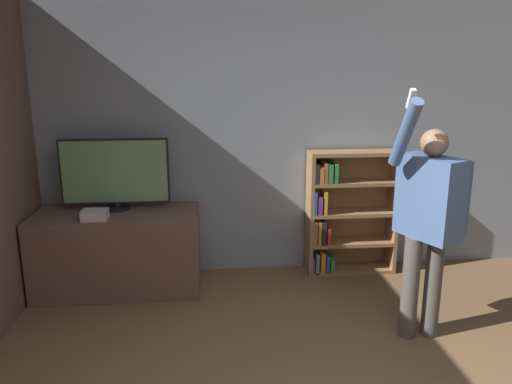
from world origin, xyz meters
The scene contains 6 objects.
wall_back centered at (0.00, 2.92, 1.35)m, with size 6.55×0.06×2.70m.
tv_ledge centered at (-1.50, 2.51, 0.38)m, with size 1.50×0.67×0.75m.
television centered at (-1.50, 2.61, 1.10)m, with size 0.98×0.22×0.67m.
game_console centered at (-1.64, 2.32, 0.80)m, with size 0.22×0.17×0.09m.
bookshelf centered at (0.69, 2.74, 0.61)m, with size 0.89×0.28×1.25m.
person centered at (0.96, 1.43, 0.99)m, with size 0.62×0.57×1.92m.
Camera 1 is at (-0.64, -1.95, 2.07)m, focal length 35.00 mm.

